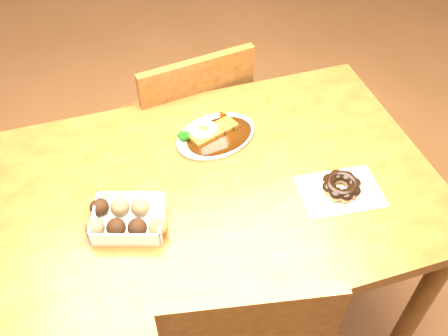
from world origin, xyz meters
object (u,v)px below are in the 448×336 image
object	(u,v)px
donut_box	(127,218)
pon_de_ring	(341,186)
katsu_curry_plate	(214,134)
table	(218,206)
chair_far	(188,129)

from	to	relation	value
donut_box	pon_de_ring	world-z (taller)	donut_box
katsu_curry_plate	donut_box	world-z (taller)	donut_box
table	chair_far	world-z (taller)	chair_far
katsu_curry_plate	donut_box	bearing A→B (deg)	-141.22
pon_de_ring	donut_box	bearing A→B (deg)	173.56
table	katsu_curry_plate	distance (m)	0.22
katsu_curry_plate	chair_far	bearing A→B (deg)	90.66
table	pon_de_ring	world-z (taller)	pon_de_ring
katsu_curry_plate	pon_de_ring	xyz separation A→B (m)	(0.26, -0.31, 0.01)
chair_far	pon_de_ring	world-z (taller)	chair_far
chair_far	pon_de_ring	bearing A→B (deg)	103.71
donut_box	katsu_curry_plate	bearing A→B (deg)	38.78
table	donut_box	bearing A→B (deg)	-166.49
table	katsu_curry_plate	world-z (taller)	katsu_curry_plate
pon_de_ring	katsu_curry_plate	bearing A→B (deg)	130.48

